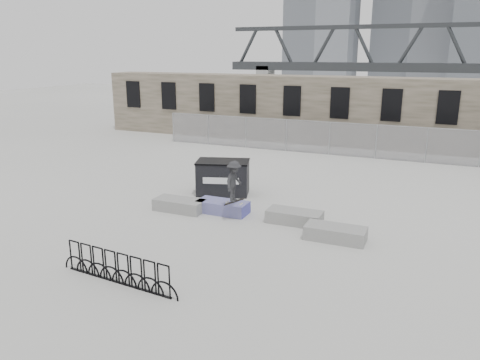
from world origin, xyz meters
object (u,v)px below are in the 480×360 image
planter_offset (335,233)px  skateboarder (234,181)px  planter_center_left (223,206)px  planter_far_left (180,204)px  planter_center_right (294,216)px  dumpster (223,177)px  bike_rack (117,268)px

planter_offset → skateboarder: size_ratio=1.18×
planter_center_left → planter_offset: bearing=-12.0°
planter_far_left → planter_offset: same height
planter_center_right → dumpster: (-3.98, 2.29, 0.50)m
planter_center_left → skateboarder: bearing=-39.5°
planter_center_right → planter_offset: 2.00m
planter_center_left → planter_center_right: (2.90, 0.02, 0.00)m
bike_rack → dumpster: bearing=96.2°
planter_center_right → planter_offset: size_ratio=1.00×
planter_center_right → skateboarder: size_ratio=1.18×
planter_center_right → planter_offset: bearing=-30.2°
planter_center_left → bike_rack: 6.34m
bike_rack → skateboarder: size_ratio=2.37×
planter_offset → dumpster: size_ratio=0.78×
planter_center_left → bike_rack: bearing=-91.2°
dumpster → bike_rack: (0.95, -8.65, -0.32)m
planter_offset → skateboarder: 4.06m
dumpster → bike_rack: bearing=-101.4°
planter_far_left → planter_center_left: bearing=15.2°
planter_offset → dumpster: (-5.71, 3.29, 0.50)m
planter_far_left → skateboarder: skateboarder is taller
planter_far_left → bike_rack: (1.54, -5.89, 0.18)m
planter_center_left → skateboarder: skateboarder is taller
planter_offset → planter_center_right: bearing=149.8°
planter_far_left → bike_rack: size_ratio=0.50×
planter_center_right → bike_rack: (-3.04, -6.36, 0.18)m
planter_center_left → planter_offset: (4.63, -0.98, 0.00)m
dumpster → skateboarder: 3.58m
dumpster → skateboarder: bearing=-75.4°
planter_center_right → bike_rack: bearing=-115.5°
planter_center_right → planter_far_left: bearing=-174.1°
bike_rack → skateboarder: (0.92, 5.69, 1.08)m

